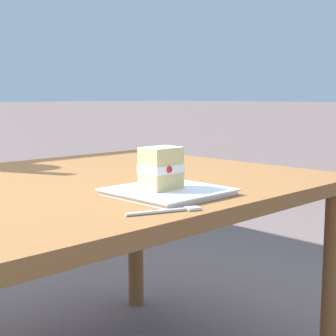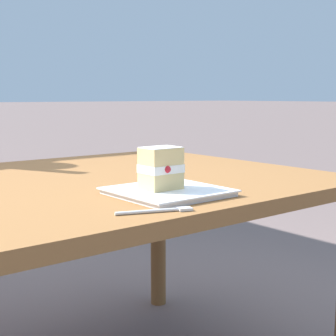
{
  "view_description": "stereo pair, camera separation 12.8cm",
  "coord_description": "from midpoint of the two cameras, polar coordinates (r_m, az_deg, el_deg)",
  "views": [
    {
      "loc": [
        -0.76,
        -1.25,
        0.97
      ],
      "look_at": [
        0.13,
        -0.34,
        0.79
      ],
      "focal_mm": 54.84,
      "sensor_mm": 36.0,
      "label": 1
    },
    {
      "loc": [
        -0.67,
        -1.34,
        0.97
      ],
      "look_at": [
        0.13,
        -0.34,
        0.79
      ],
      "focal_mm": 54.84,
      "sensor_mm": 36.0,
      "label": 2
    }
  ],
  "objects": [
    {
      "name": "patio_table",
      "position": [
        1.51,
        -9.57,
        -4.51
      ],
      "size": [
        1.6,
        1.1,
        0.72
      ],
      "color": "brown",
      "rests_on": "ground"
    },
    {
      "name": "dessert_plate",
      "position": [
        1.29,
        2.84,
        -2.69
      ],
      "size": [
        0.26,
        0.26,
        0.02
      ],
      "color": "white",
      "rests_on": "patio_table"
    },
    {
      "name": "cake_slice",
      "position": [
        1.28,
        2.07,
        -0.03
      ],
      "size": [
        0.1,
        0.09,
        0.11
      ],
      "color": "#E0C17A",
      "rests_on": "dessert_plate"
    },
    {
      "name": "dessert_fork",
      "position": [
        1.1,
        2.41,
        -4.79
      ],
      "size": [
        0.16,
        0.08,
        0.01
      ],
      "color": "silver",
      "rests_on": "patio_table"
    }
  ]
}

